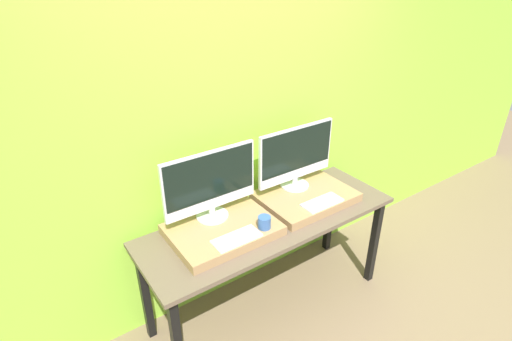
{
  "coord_description": "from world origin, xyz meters",
  "views": [
    {
      "loc": [
        -1.33,
        -1.43,
        2.28
      ],
      "look_at": [
        0.0,
        0.47,
        1.06
      ],
      "focal_mm": 28.0,
      "sensor_mm": 36.0,
      "label": 1
    }
  ],
  "objects": [
    {
      "name": "keyboard_right",
      "position": [
        0.34,
        0.18,
        0.84
      ],
      "size": [
        0.29,
        0.13,
        0.01
      ],
      "color": "silver",
      "rests_on": "wooden_riser_right"
    },
    {
      "name": "keyboard_left",
      "position": [
        -0.34,
        0.18,
        0.84
      ],
      "size": [
        0.29,
        0.13,
        0.01
      ],
      "color": "silver",
      "rests_on": "wooden_riser_left"
    },
    {
      "name": "workbench",
      "position": [
        0.0,
        0.3,
        0.68
      ],
      "size": [
        1.76,
        0.6,
        0.77
      ],
      "color": "brown",
      "rests_on": "ground_plane"
    },
    {
      "name": "mug",
      "position": [
        -0.14,
        0.18,
        0.87
      ],
      "size": [
        0.08,
        0.08,
        0.08
      ],
      "color": "#335693",
      "rests_on": "wooden_riser_left"
    },
    {
      "name": "wooden_riser_left",
      "position": [
        -0.34,
        0.34,
        0.8
      ],
      "size": [
        0.65,
        0.48,
        0.06
      ],
      "color": "#99754C",
      "rests_on": "workbench"
    },
    {
      "name": "monitor_left",
      "position": [
        -0.34,
        0.47,
        1.07
      ],
      "size": [
        0.63,
        0.21,
        0.45
      ],
      "color": "silver",
      "rests_on": "wooden_riser_left"
    },
    {
      "name": "monitor_right",
      "position": [
        0.34,
        0.47,
        1.07
      ],
      "size": [
        0.63,
        0.21,
        0.45
      ],
      "color": "silver",
      "rests_on": "wooden_riser_right"
    },
    {
      "name": "wooden_riser_right",
      "position": [
        0.34,
        0.34,
        0.8
      ],
      "size": [
        0.65,
        0.48,
        0.06
      ],
      "color": "#99754C",
      "rests_on": "workbench"
    },
    {
      "name": "wall_back",
      "position": [
        0.0,
        0.67,
        1.3
      ],
      "size": [
        8.0,
        0.04,
        2.6
      ],
      "color": "#8CC638",
      "rests_on": "ground_plane"
    },
    {
      "name": "ground_plane",
      "position": [
        0.0,
        0.0,
        0.0
      ],
      "size": [
        12.0,
        12.0,
        0.0
      ],
      "primitive_type": "plane",
      "color": "#756047"
    }
  ]
}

